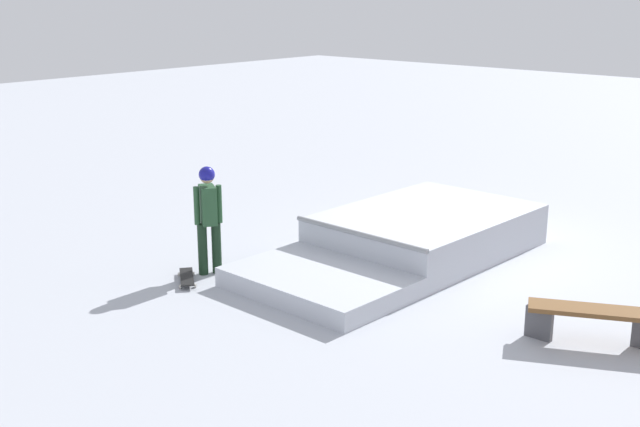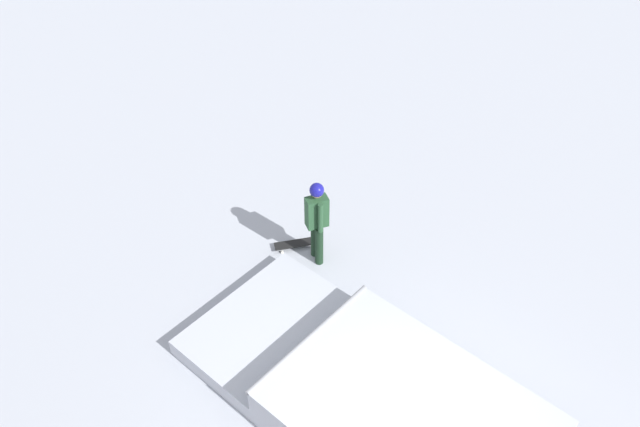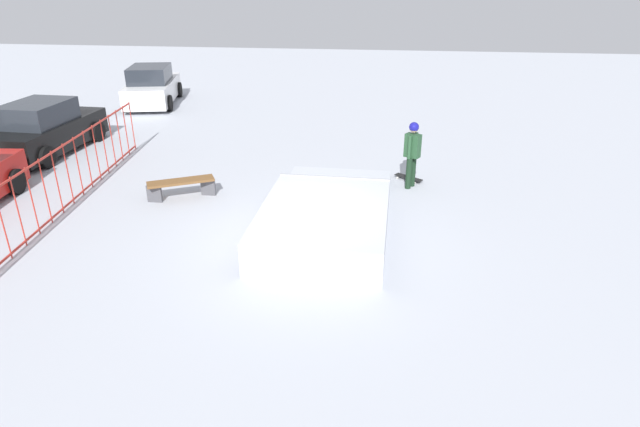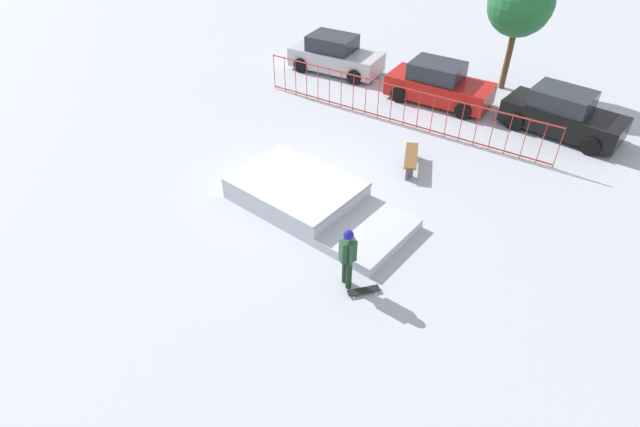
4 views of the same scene
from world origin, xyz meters
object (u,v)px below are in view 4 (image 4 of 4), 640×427
(skateboard, at_px, (363,291))
(distant_tree, at_px, (521,4))
(parked_car_red, at_px, (438,85))
(skate_ramp, at_px, (308,198))
(park_bench, at_px, (411,158))
(skater, at_px, (348,254))
(parked_car_silver, at_px, (335,55))
(parked_car_black, at_px, (562,114))

(skateboard, distance_m, distant_tree, 14.06)
(skateboard, bearing_deg, parked_car_red, -123.88)
(skateboard, bearing_deg, skate_ramp, -82.58)
(skateboard, height_order, park_bench, park_bench)
(distant_tree, bearing_deg, parked_car_red, -117.98)
(parked_car_red, relative_size, distant_tree, 0.90)
(skateboard, xyz_separation_m, parked_car_red, (-3.63, 10.56, 0.65))
(skater, distance_m, parked_car_silver, 13.40)
(park_bench, xyz_separation_m, distant_tree, (-0.11, 7.90, 3.09))
(parked_car_silver, bearing_deg, distant_tree, 15.00)
(skate_ramp, bearing_deg, distant_tree, 85.58)
(parked_car_red, bearing_deg, skateboard, -76.99)
(skate_ramp, relative_size, park_bench, 3.40)
(parked_car_black, relative_size, distant_tree, 0.88)
(skateboard, bearing_deg, park_bench, -123.54)
(park_bench, distance_m, parked_car_black, 6.22)
(skate_ramp, xyz_separation_m, park_bench, (1.29, 3.74, 0.04))
(skateboard, xyz_separation_m, park_bench, (-1.96, 5.60, 0.28))
(park_bench, distance_m, distant_tree, 8.48)
(skater, bearing_deg, park_bench, -135.57)
(skateboard, xyz_separation_m, parked_car_silver, (-8.76, 10.52, 0.65))
(skateboard, relative_size, park_bench, 0.47)
(parked_car_silver, bearing_deg, parked_car_black, -6.12)
(distant_tree, bearing_deg, park_bench, -89.20)
(skate_ramp, xyz_separation_m, parked_car_silver, (-5.52, 8.67, 0.41))
(skateboard, relative_size, distant_tree, 0.16)
(skater, xyz_separation_m, parked_car_red, (-3.13, 10.58, -0.28))
(parked_car_silver, xyz_separation_m, parked_car_black, (9.85, 0.48, 0.00))
(distant_tree, bearing_deg, skate_ramp, -95.77)
(parked_car_silver, height_order, parked_car_red, same)
(skater, distance_m, distant_tree, 13.82)
(park_bench, height_order, distant_tree, distant_tree)
(parked_car_black, bearing_deg, park_bench, -116.91)
(park_bench, xyz_separation_m, parked_car_red, (-1.67, 4.96, 0.37))
(skate_ramp, distance_m, skateboard, 3.75)
(parked_car_red, bearing_deg, park_bench, -77.37)
(distant_tree, bearing_deg, parked_car_silver, -156.09)
(parked_car_silver, relative_size, parked_car_black, 1.03)
(skate_ramp, distance_m, distant_tree, 12.11)
(park_bench, xyz_separation_m, parked_car_silver, (-6.80, 4.93, 0.37))
(skate_ramp, height_order, skateboard, skate_ramp)
(parked_car_red, bearing_deg, skater, -79.46)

